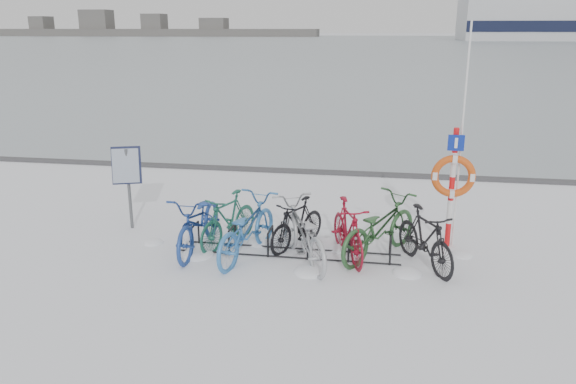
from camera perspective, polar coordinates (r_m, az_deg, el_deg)
ground at (r=10.32m, az=0.18°, el=-6.27°), size 900.00×900.00×0.00m
ice_sheet at (r=164.45m, az=9.40°, el=14.75°), size 400.00×298.00×0.02m
quay_edge at (r=15.86m, az=3.69°, el=2.01°), size 400.00×0.25×0.10m
bike_rack at (r=10.25m, az=0.18°, el=-5.34°), size 4.00×0.48×0.46m
info_board at (r=11.67m, az=-16.05°, el=2.14°), size 0.61×0.39×1.71m
lifebuoy_station at (r=10.62m, az=16.45°, el=1.54°), size 0.79×0.22×4.09m
shoreline at (r=296.39m, az=-15.59°, el=15.54°), size 180.00×12.00×9.50m
bike_0 at (r=10.47m, az=-9.00°, el=-2.81°), size 0.78×2.17×1.13m
bike_1 at (r=10.64m, az=-6.08°, el=-2.65°), size 1.07×1.79×1.04m
bike_2 at (r=10.05m, az=-4.27°, el=-3.51°), size 1.21×2.25×1.12m
bike_3 at (r=10.49m, az=0.94°, el=-3.08°), size 1.15×1.61×0.96m
bike_4 at (r=9.83m, az=1.46°, el=-3.97°), size 1.65×2.21×1.11m
bike_5 at (r=10.05m, az=6.11°, el=-3.71°), size 1.09×1.85×1.07m
bike_6 at (r=10.18m, az=9.24°, el=-3.37°), size 1.83×2.22×1.14m
bike_7 at (r=9.91m, az=13.77°, el=-4.44°), size 1.27×1.79×1.06m
snow_drifts at (r=10.16m, az=0.69°, el=-6.63°), size 6.14×1.97×0.21m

